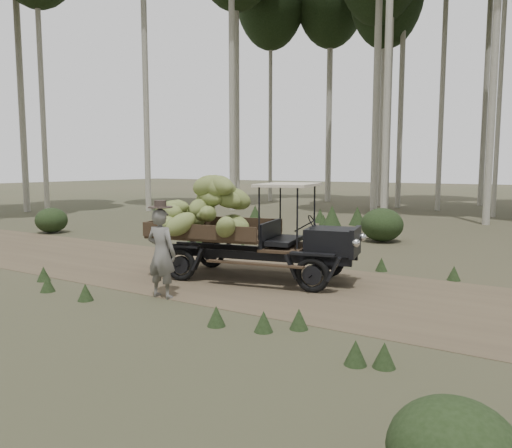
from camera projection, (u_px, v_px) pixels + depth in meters
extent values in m
plane|color=#473D2B|center=(323.00, 290.00, 9.26)|extent=(120.00, 120.00, 0.00)
cube|color=brown|center=(323.00, 290.00, 9.26)|extent=(70.00, 4.00, 0.01)
cube|color=black|center=(330.00, 241.00, 9.58)|extent=(1.02, 0.98, 0.48)
cube|color=black|center=(355.00, 242.00, 9.41)|extent=(0.26, 0.87, 0.54)
cube|color=black|center=(270.00, 233.00, 9.99)|extent=(0.31, 1.21, 0.48)
cube|color=#38281C|center=(215.00, 235.00, 10.43)|extent=(2.70, 2.02, 0.07)
cube|color=#38281C|center=(230.00, 223.00, 11.14)|extent=(2.40, 0.54, 0.28)
cube|color=#38281C|center=(198.00, 232.00, 9.68)|extent=(2.40, 0.54, 0.28)
cube|color=#38281C|center=(164.00, 225.00, 10.83)|extent=(0.36, 1.55, 0.28)
cube|color=beige|center=(289.00, 185.00, 9.75)|extent=(1.28, 1.65, 0.05)
cube|color=black|center=(262.00, 250.00, 10.46)|extent=(3.95, 0.88, 0.16)
cube|color=black|center=(250.00, 256.00, 9.84)|extent=(3.95, 0.88, 0.16)
torus|color=black|center=(329.00, 261.00, 10.35)|extent=(0.67, 0.25, 0.66)
torus|color=black|center=(312.00, 275.00, 9.05)|extent=(0.67, 0.25, 0.66)
torus|color=black|center=(211.00, 253.00, 11.29)|extent=(0.67, 0.25, 0.66)
torus|color=black|center=(181.00, 265.00, 9.99)|extent=(0.67, 0.25, 0.66)
sphere|color=beige|center=(362.00, 237.00, 9.75)|extent=(0.16, 0.16, 0.16)
sphere|color=beige|center=(356.00, 243.00, 9.02)|extent=(0.16, 0.16, 0.16)
ellipsoid|color=olive|center=(178.00, 219.00, 10.99)|extent=(0.68, 0.54, 0.43)
ellipsoid|color=olive|center=(201.00, 208.00, 10.34)|extent=(0.53, 0.77, 0.58)
ellipsoid|color=olive|center=(227.00, 199.00, 10.22)|extent=(0.74, 0.48, 0.49)
ellipsoid|color=olive|center=(221.00, 185.00, 10.13)|extent=(0.85, 0.62, 0.51)
ellipsoid|color=olive|center=(171.00, 225.00, 10.08)|extent=(0.65, 0.81, 0.48)
ellipsoid|color=olive|center=(208.00, 214.00, 9.91)|extent=(0.60, 0.79, 0.44)
ellipsoid|color=olive|center=(208.00, 195.00, 10.67)|extent=(0.42, 0.75, 0.35)
ellipsoid|color=olive|center=(216.00, 186.00, 10.28)|extent=(0.88, 0.85, 0.62)
ellipsoid|color=olive|center=(237.00, 224.00, 10.32)|extent=(0.86, 0.61, 0.50)
ellipsoid|color=olive|center=(205.00, 212.00, 10.34)|extent=(0.37, 0.67, 0.50)
ellipsoid|color=olive|center=(210.00, 198.00, 10.28)|extent=(0.75, 0.42, 0.37)
ellipsoid|color=olive|center=(222.00, 189.00, 10.30)|extent=(0.75, 0.66, 0.47)
ellipsoid|color=olive|center=(194.00, 219.00, 11.05)|extent=(0.45, 0.71, 0.50)
ellipsoid|color=olive|center=(179.00, 211.00, 10.51)|extent=(0.92, 0.81, 0.66)
ellipsoid|color=olive|center=(234.00, 198.00, 10.39)|extent=(0.92, 0.73, 0.64)
ellipsoid|color=olive|center=(208.00, 186.00, 10.28)|extent=(0.85, 0.62, 0.59)
ellipsoid|color=olive|center=(233.00, 229.00, 9.69)|extent=(0.73, 0.83, 0.46)
ellipsoid|color=olive|center=(173.00, 213.00, 10.20)|extent=(0.80, 0.78, 0.50)
ellipsoid|color=olive|center=(208.00, 199.00, 10.35)|extent=(0.61, 0.33, 0.33)
ellipsoid|color=olive|center=(213.00, 189.00, 10.25)|extent=(0.63, 0.38, 0.48)
ellipsoid|color=olive|center=(229.00, 223.00, 10.67)|extent=(0.61, 0.78, 0.41)
ellipsoid|color=olive|center=(172.00, 209.00, 10.19)|extent=(0.84, 0.61, 0.46)
ellipsoid|color=olive|center=(181.00, 224.00, 9.74)|extent=(0.77, 0.83, 0.66)
ellipsoid|color=olive|center=(226.00, 227.00, 9.41)|extent=(0.77, 0.75, 0.61)
imported|color=#63605B|center=(161.00, 253.00, 8.68)|extent=(0.60, 0.41, 1.57)
cylinder|color=#352A25|center=(160.00, 207.00, 8.59)|extent=(0.44, 0.44, 0.02)
cylinder|color=#352A25|center=(160.00, 204.00, 8.58)|extent=(0.22, 0.22, 0.13)
cylinder|color=#B2AD9E|center=(232.00, 12.00, 24.94)|extent=(0.32, 0.32, 19.93)
cylinder|color=#B2AD9E|center=(404.00, 9.00, 26.56)|extent=(0.28, 0.28, 21.22)
cylinder|color=#B2AD9E|center=(39.00, 44.00, 22.23)|extent=(0.23, 0.23, 15.44)
cylinder|color=#B2AD9E|center=(384.00, 75.00, 27.84)|extent=(0.40, 0.40, 14.64)
cylinder|color=#B2AD9E|center=(378.00, 57.00, 26.49)|extent=(0.38, 0.38, 16.14)
cylinder|color=#B2AD9E|center=(17.00, 19.00, 24.04)|extent=(0.31, 0.31, 18.68)
cylinder|color=#B2AD9E|center=(330.00, 74.00, 31.67)|extent=(0.37, 0.37, 16.20)
cylinder|color=#B2AD9E|center=(490.00, 19.00, 27.80)|extent=(0.30, 0.30, 20.92)
cylinder|color=#B2AD9E|center=(503.00, 33.00, 21.63)|extent=(0.20, 0.20, 16.06)
cylinder|color=#B2AD9E|center=(379.00, 23.00, 23.78)|extent=(0.33, 0.33, 18.14)
cylinder|color=#B2AD9E|center=(271.00, 75.00, 31.80)|extent=(0.24, 0.24, 16.07)
cylinder|color=#B2AD9E|center=(236.00, 44.00, 27.90)|extent=(0.33, 0.33, 18.15)
cylinder|color=#B2AD9E|center=(390.00, 39.00, 25.89)|extent=(0.37, 0.37, 17.67)
ellipsoid|color=#233319|center=(172.00, 216.00, 17.55)|extent=(1.36, 1.36, 1.09)
cone|color=#233319|center=(357.00, 216.00, 19.41)|extent=(0.66, 0.66, 0.73)
ellipsoid|color=#233319|center=(51.00, 220.00, 17.16)|extent=(1.08, 1.08, 0.86)
cone|color=#233319|center=(255.00, 218.00, 17.46)|extent=(0.84, 0.84, 0.94)
cone|color=#233319|center=(320.00, 216.00, 20.24)|extent=(0.52, 0.52, 0.57)
cone|color=#233319|center=(200.00, 228.00, 14.57)|extent=(0.87, 0.87, 0.97)
ellipsoid|color=#233319|center=(382.00, 225.00, 15.15)|extent=(1.27, 1.27, 1.02)
cone|color=#233319|center=(332.00, 221.00, 16.45)|extent=(0.91, 0.91, 1.01)
ellipsoid|color=#233319|center=(191.00, 225.00, 17.47)|extent=(0.55, 0.55, 0.44)
cone|color=#233319|center=(323.00, 225.00, 16.75)|extent=(0.61, 0.61, 0.67)
cone|color=#233319|center=(355.00, 352.00, 5.78)|extent=(0.27, 0.27, 0.30)
cone|color=#233319|center=(381.00, 264.00, 10.96)|extent=(0.27, 0.27, 0.30)
cone|color=#233319|center=(454.00, 273.00, 10.06)|extent=(0.27, 0.27, 0.30)
cone|color=#233319|center=(243.00, 246.00, 13.37)|extent=(0.27, 0.27, 0.30)
cone|color=#233319|center=(228.00, 247.00, 13.24)|extent=(0.27, 0.27, 0.30)
cone|color=#233319|center=(44.00, 274.00, 10.00)|extent=(0.27, 0.27, 0.30)
cone|color=#233319|center=(85.00, 292.00, 8.54)|extent=(0.27, 0.27, 0.30)
cone|color=#233319|center=(310.00, 251.00, 12.60)|extent=(0.27, 0.27, 0.30)
cone|color=#233319|center=(47.00, 284.00, 9.15)|extent=(0.27, 0.27, 0.30)
cone|color=#233319|center=(216.00, 316.00, 7.19)|extent=(0.27, 0.27, 0.30)
cone|color=#233319|center=(264.00, 321.00, 6.94)|extent=(0.27, 0.27, 0.30)
cone|color=#233319|center=(299.00, 319.00, 7.05)|extent=(0.27, 0.27, 0.30)
cone|color=#233319|center=(384.00, 355.00, 5.71)|extent=(0.27, 0.27, 0.30)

